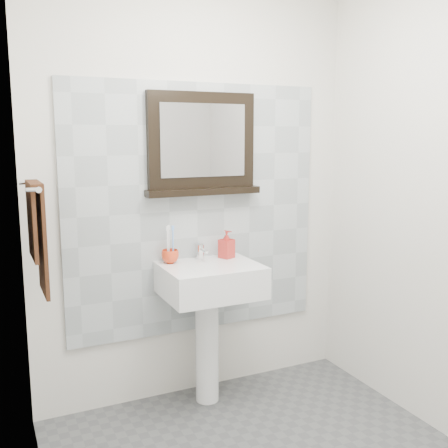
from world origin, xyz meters
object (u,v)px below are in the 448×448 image
(pedestal_sink, at_px, (210,295))
(hand_towel, at_px, (38,230))
(toothbrush_cup, at_px, (170,256))
(soap_dispenser, at_px, (227,244))
(framed_mirror, at_px, (202,146))

(pedestal_sink, height_order, hand_towel, hand_towel)
(toothbrush_cup, distance_m, soap_dispenser, 0.36)
(pedestal_sink, relative_size, soap_dispenser, 5.70)
(pedestal_sink, xyz_separation_m, framed_mirror, (0.03, 0.19, 0.85))
(pedestal_sink, relative_size, toothbrush_cup, 9.65)
(toothbrush_cup, height_order, framed_mirror, framed_mirror)
(soap_dispenser, xyz_separation_m, hand_towel, (-1.09, -0.17, 0.20))
(framed_mirror, bearing_deg, pedestal_sink, -100.38)
(framed_mirror, bearing_deg, soap_dispenser, -32.56)
(soap_dispenser, relative_size, framed_mirror, 0.24)
(toothbrush_cup, xyz_separation_m, hand_towel, (-0.74, -0.19, 0.25))
(toothbrush_cup, bearing_deg, framed_mirror, 14.38)
(toothbrush_cup, distance_m, hand_towel, 0.80)
(soap_dispenser, bearing_deg, hand_towel, 165.08)
(toothbrush_cup, relative_size, framed_mirror, 0.14)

